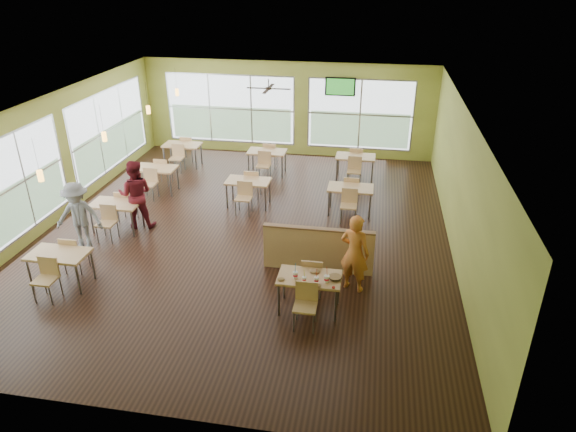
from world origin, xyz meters
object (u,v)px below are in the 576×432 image
object	(u,v)px
half_wall_divider	(318,249)
man_plaid	(355,253)
main_table	(309,282)
food_basket	(335,278)

from	to	relation	value
half_wall_divider	man_plaid	distance (m)	1.04
half_wall_divider	man_plaid	world-z (taller)	man_plaid
main_table	man_plaid	bearing A→B (deg)	47.43
man_plaid	food_basket	size ratio (longest dim) A/B	6.61
main_table	half_wall_divider	distance (m)	1.45
main_table	food_basket	distance (m)	0.51
main_table	man_plaid	xyz separation A→B (m)	(0.80, 0.87, 0.21)
food_basket	half_wall_divider	bearing A→B (deg)	108.46
food_basket	man_plaid	bearing A→B (deg)	70.01
main_table	food_basket	bearing A→B (deg)	0.14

